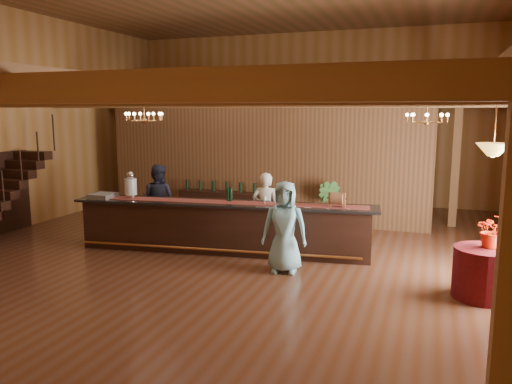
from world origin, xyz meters
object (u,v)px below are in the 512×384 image
(beverage_dispenser, at_px, (131,185))
(chandelier_left, at_px, (144,116))
(backbar_shelf, at_px, (227,206))
(pendant_lamp, at_px, (493,150))
(tasting_bar, at_px, (223,227))
(round_table, at_px, (484,273))
(guest, at_px, (285,227))
(floor_plant, at_px, (326,204))
(chandelier_right, at_px, (427,118))
(bartender, at_px, (266,210))
(staff_second, at_px, (158,200))
(raffle_drum, at_px, (337,199))

(beverage_dispenser, height_order, chandelier_left, chandelier_left)
(backbar_shelf, height_order, pendant_lamp, pendant_lamp)
(tasting_bar, distance_m, backbar_shelf, 3.14)
(round_table, height_order, chandelier_left, chandelier_left)
(tasting_bar, xyz_separation_m, round_table, (5.01, -1.05, -0.13))
(guest, relative_size, floor_plant, 1.37)
(backbar_shelf, bearing_deg, guest, -50.72)
(tasting_bar, bearing_deg, beverage_dispenser, 178.57)
(backbar_shelf, distance_m, chandelier_left, 3.98)
(chandelier_right, bearing_deg, backbar_shelf, 159.82)
(beverage_dispenser, relative_size, floor_plant, 0.48)
(beverage_dispenser, distance_m, bartender, 3.03)
(backbar_shelf, xyz_separation_m, floor_plant, (2.77, -0.03, 0.23))
(staff_second, bearing_deg, bartender, 176.85)
(tasting_bar, distance_m, chandelier_left, 2.91)
(raffle_drum, relative_size, bartender, 0.20)
(backbar_shelf, bearing_deg, round_table, -29.74)
(round_table, relative_size, guest, 0.56)
(chandelier_left, relative_size, guest, 0.47)
(bartender, bearing_deg, staff_second, -7.68)
(tasting_bar, xyz_separation_m, chandelier_left, (-1.75, -0.14, 2.32))
(round_table, xyz_separation_m, chandelier_right, (-1.03, 2.08, 2.44))
(backbar_shelf, relative_size, bartender, 1.69)
(guest, bearing_deg, pendant_lamp, -10.71)
(raffle_drum, height_order, pendant_lamp, pendant_lamp)
(chandelier_left, height_order, pendant_lamp, same)
(bartender, relative_size, staff_second, 0.96)
(tasting_bar, height_order, round_table, tasting_bar)
(tasting_bar, distance_m, beverage_dispenser, 2.27)
(raffle_drum, bearing_deg, pendant_lamp, -26.36)
(raffle_drum, relative_size, chandelier_left, 0.42)
(pendant_lamp, height_order, staff_second, pendant_lamp)
(beverage_dispenser, xyz_separation_m, pendant_lamp, (7.12, -0.83, 1.03))
(floor_plant, bearing_deg, beverage_dispenser, -140.25)
(tasting_bar, bearing_deg, staff_second, 150.94)
(pendant_lamp, bearing_deg, beverage_dispenser, 173.37)
(guest, bearing_deg, backbar_shelf, 118.99)
(bartender, bearing_deg, beverage_dispenser, 12.59)
(tasting_bar, distance_m, chandelier_right, 4.72)
(chandelier_left, xyz_separation_m, floor_plant, (3.38, 3.03, -2.24))
(guest, bearing_deg, chandelier_right, 31.11)
(tasting_bar, bearing_deg, guest, -34.95)
(beverage_dispenser, bearing_deg, chandelier_left, 12.66)
(backbar_shelf, height_order, bartender, bartender)
(round_table, bearing_deg, raffle_drum, 153.64)
(raffle_drum, height_order, round_table, raffle_drum)
(tasting_bar, bearing_deg, raffle_drum, -1.20)
(backbar_shelf, distance_m, round_table, 7.32)
(chandelier_left, height_order, bartender, chandelier_left)
(backbar_shelf, distance_m, pendant_lamp, 7.59)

